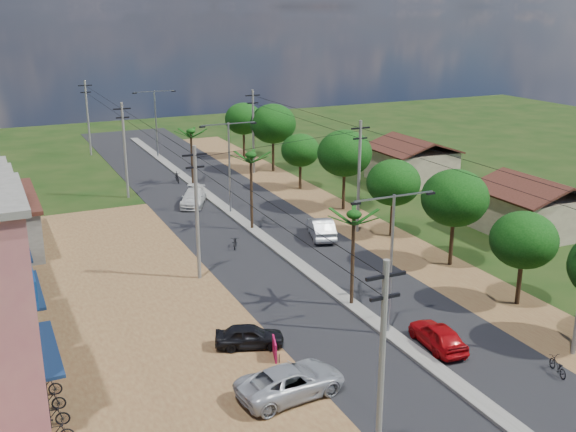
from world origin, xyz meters
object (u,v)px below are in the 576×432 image
(car_parked_dark, at_px, (249,337))
(roadside_sign, at_px, (275,349))
(car_red_near, at_px, (438,336))
(car_white_far, at_px, (193,198))
(moto_rider_east, at_px, (558,367))
(car_parked_silver, at_px, (291,382))
(car_silver_mid, at_px, (321,228))

(car_parked_dark, xyz_separation_m, roadside_sign, (0.72, -1.67, -0.09))
(car_red_near, bearing_deg, car_white_far, -77.72)
(car_red_near, bearing_deg, moto_rider_east, 133.81)
(car_white_far, xyz_separation_m, car_parked_dark, (-5.31, -26.98, -0.07))
(car_parked_silver, bearing_deg, moto_rider_east, -112.41)
(car_silver_mid, height_order, car_parked_dark, car_silver_mid)
(car_silver_mid, height_order, car_parked_silver, car_silver_mid)
(car_silver_mid, xyz_separation_m, moto_rider_east, (1.01, -23.08, -0.36))
(car_silver_mid, bearing_deg, car_red_near, 99.24)
(car_white_far, distance_m, roadside_sign, 29.02)
(car_silver_mid, relative_size, car_white_far, 0.99)
(car_white_far, distance_m, car_parked_dark, 27.50)
(car_red_near, distance_m, car_parked_dark, 9.96)
(car_parked_silver, xyz_separation_m, roadside_sign, (0.72, 3.51, -0.20))
(car_parked_dark, bearing_deg, roadside_sign, -136.95)
(roadside_sign, bearing_deg, car_red_near, -0.56)
(roadside_sign, bearing_deg, moto_rider_east, -14.47)
(moto_rider_east, xyz_separation_m, roadside_sign, (-11.98, 7.29, 0.11))
(car_white_far, bearing_deg, car_parked_silver, -74.39)
(car_parked_silver, distance_m, car_parked_dark, 5.18)
(car_silver_mid, distance_m, car_white_far, 14.35)
(car_red_near, distance_m, car_parked_silver, 9.05)
(car_parked_silver, relative_size, moto_rider_east, 3.31)
(car_silver_mid, distance_m, moto_rider_east, 23.11)
(moto_rider_east, bearing_deg, car_parked_dark, -16.98)
(roadside_sign, bearing_deg, car_white_far, 97.74)
(car_silver_mid, xyz_separation_m, car_white_far, (-6.38, 12.85, -0.08))
(roadside_sign, bearing_deg, car_parked_dark, 130.22)
(car_parked_silver, bearing_deg, roadside_sign, -17.47)
(car_white_far, bearing_deg, roadside_sign, -74.12)
(car_red_near, distance_m, car_white_far, 31.46)
(car_silver_mid, distance_m, car_parked_dark, 18.34)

